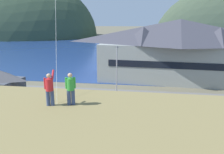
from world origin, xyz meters
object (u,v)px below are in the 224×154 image
object	(u,v)px
parked_car_corner_spot	(87,103)
wharf_dock	(122,63)
moored_boat_wharfside	(105,65)
parked_car_back_row_left	(43,123)
person_kite_flyer	(50,88)
harbor_lodge	(179,49)
moored_boat_outer_mooring	(136,65)
parked_car_front_row_red	(36,100)
parked_car_mid_row_center	(105,123)
parking_light_pole	(117,70)
person_companion	(71,88)
parked_car_back_row_right	(129,103)
parked_car_mid_row_far	(181,105)

from	to	relation	value
parked_car_corner_spot	wharf_dock	bearing A→B (deg)	88.25
moored_boat_wharfside	parked_car_back_row_left	bearing A→B (deg)	-90.74
person_kite_flyer	harbor_lodge	bearing A→B (deg)	71.82
moored_boat_outer_mooring	parked_car_front_row_red	size ratio (longest dim) A/B	1.93
parked_car_front_row_red	parked_car_back_row_left	bearing A→B (deg)	-59.62
harbor_lodge	parked_car_mid_row_center	world-z (taller)	harbor_lodge
parked_car_corner_spot	parking_light_pole	size ratio (longest dim) A/B	0.58
parked_car_mid_row_center	person_companion	bearing A→B (deg)	-90.26
parked_car_corner_spot	person_kite_flyer	xyz separation A→B (m)	(2.00, -14.96, 6.42)
parked_car_back_row_right	parking_light_pole	world-z (taller)	parking_light_pole
parking_light_pole	person_kite_flyer	size ratio (longest dim) A/B	3.90
moored_boat_wharfside	parked_car_corner_spot	size ratio (longest dim) A/B	1.55
parked_car_corner_spot	parked_car_front_row_red	distance (m)	6.58
parked_car_mid_row_center	parked_car_corner_spot	distance (m)	6.14
parked_car_mid_row_center	parking_light_pole	world-z (taller)	parking_light_pole
harbor_lodge	parked_car_corner_spot	size ratio (longest dim) A/B	7.04
parked_car_back_row_right	person_companion	size ratio (longest dim) A/B	2.47
parked_car_mid_row_far	person_companion	size ratio (longest dim) A/B	2.44
harbor_lodge	parking_light_pole	xyz separation A→B (m)	(-9.45, -11.92, -1.48)
parked_car_back_row_left	parking_light_pole	xyz separation A→B (m)	(5.81, 10.96, 3.20)
parked_car_corner_spot	parked_car_front_row_red	size ratio (longest dim) A/B	0.99
parked_car_mid_row_center	parked_car_back_row_left	size ratio (longest dim) A/B	1.01
moored_boat_wharfside	parked_car_corner_spot	world-z (taller)	moored_boat_wharfside
parked_car_mid_row_center	parking_light_pole	size ratio (longest dim) A/B	0.59
wharf_dock	harbor_lodge	bearing A→B (deg)	-48.75
parked_car_mid_row_center	parked_car_back_row_right	size ratio (longest dim) A/B	1.00
wharf_dock	parked_car_mid_row_center	distance (m)	35.15
harbor_lodge	moored_boat_wharfside	distance (m)	17.96
parked_car_front_row_red	parking_light_pole	xyz separation A→B (m)	(9.52, 4.64, 3.20)
parked_car_mid_row_far	person_kite_flyer	size ratio (longest dim) A/B	2.28
person_companion	moored_boat_wharfside	bearing A→B (deg)	97.84
person_companion	parked_car_corner_spot	bearing A→B (deg)	101.76
parked_car_back_row_right	person_kite_flyer	distance (m)	17.19
parked_car_mid_row_far	person_companion	bearing A→B (deg)	-117.30
wharf_dock	parked_car_back_row_left	distance (m)	36.19
parked_car_mid_row_far	moored_boat_outer_mooring	bearing A→B (deg)	104.44
moored_boat_wharfside	parked_car_back_row_right	size ratio (longest dim) A/B	1.52
parked_car_mid_row_center	moored_boat_wharfside	bearing A→B (deg)	100.27
moored_boat_outer_mooring	person_companion	size ratio (longest dim) A/B	4.70
moored_boat_wharfside	parking_light_pole	size ratio (longest dim) A/B	0.90
harbor_lodge	wharf_dock	bearing A→B (deg)	131.25
parked_car_front_row_red	parked_car_mid_row_far	xyz separation A→B (m)	(17.72, 0.84, 0.00)
person_kite_flyer	parked_car_back_row_right	bearing A→B (deg)	79.23
harbor_lodge	parked_car_front_row_red	xyz separation A→B (m)	(-18.97, -16.56, -4.68)
parked_car_back_row_right	person_companion	bearing A→B (deg)	-97.12
wharf_dock	parked_car_mid_row_far	xyz separation A→B (m)	(10.23, -28.82, 0.71)
moored_boat_outer_mooring	parking_light_pole	size ratio (longest dim) A/B	1.13
parked_car_back_row_right	moored_boat_wharfside	bearing A→B (deg)	106.76
parked_car_back_row_right	wharf_dock	bearing A→B (deg)	97.98
harbor_lodge	parking_light_pole	bearing A→B (deg)	-128.40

